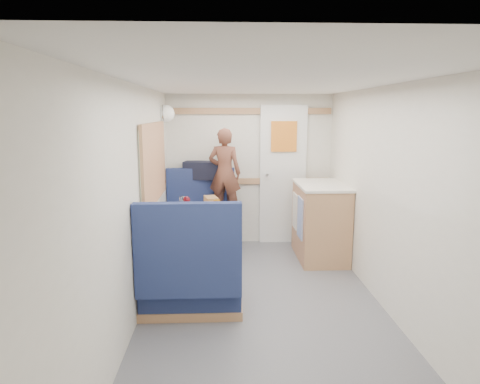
{
  "coord_description": "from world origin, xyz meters",
  "views": [
    {
      "loc": [
        -0.37,
        -3.45,
        1.77
      ],
      "look_at": [
        -0.18,
        0.9,
        0.95
      ],
      "focal_mm": 32.0,
      "sensor_mm": 36.0,
      "label": 1
    }
  ],
  "objects_px": {
    "bench_far": "(201,228)",
    "tumbler_mid": "(182,201)",
    "bench_near": "(191,281)",
    "dome_light": "(166,113)",
    "duffel_bag": "(203,170)",
    "galley_counter": "(320,221)",
    "orange_fruit": "(215,211)",
    "tumbler_left": "(176,210)",
    "tray": "(213,212)",
    "beer_glass": "(217,205)",
    "wine_glass": "(187,200)",
    "dinette_table": "(196,226)",
    "person": "(225,173)",
    "pepper_grinder": "(198,208)",
    "bread_loaf": "(211,201)",
    "cheese_block": "(191,214)"
  },
  "relations": [
    {
      "from": "bench_far",
      "to": "tumbler_mid",
      "type": "bearing_deg",
      "value": -108.83
    },
    {
      "from": "tumbler_mid",
      "to": "bench_near",
      "type": "bearing_deg",
      "value": -81.67
    },
    {
      "from": "dome_light",
      "to": "duffel_bag",
      "type": "relative_size",
      "value": 0.41
    },
    {
      "from": "dome_light",
      "to": "galley_counter",
      "type": "distance_m",
      "value": 2.28
    },
    {
      "from": "orange_fruit",
      "to": "tumbler_left",
      "type": "relative_size",
      "value": 0.57
    },
    {
      "from": "tray",
      "to": "beer_glass",
      "type": "height_order",
      "value": "beer_glass"
    },
    {
      "from": "galley_counter",
      "to": "duffel_bag",
      "type": "xyz_separation_m",
      "value": [
        -1.44,
        0.57,
        0.55
      ]
    },
    {
      "from": "galley_counter",
      "to": "bench_near",
      "type": "bearing_deg",
      "value": -136.06
    },
    {
      "from": "bench_far",
      "to": "wine_glass",
      "type": "distance_m",
      "value": 1.01
    },
    {
      "from": "dinette_table",
      "to": "person",
      "type": "relative_size",
      "value": 0.82
    },
    {
      "from": "tray",
      "to": "galley_counter",
      "type": "bearing_deg",
      "value": 25.66
    },
    {
      "from": "person",
      "to": "pepper_grinder",
      "type": "bearing_deg",
      "value": 85.43
    },
    {
      "from": "bench_far",
      "to": "person",
      "type": "bearing_deg",
      "value": 4.5
    },
    {
      "from": "dinette_table",
      "to": "pepper_grinder",
      "type": "height_order",
      "value": "pepper_grinder"
    },
    {
      "from": "tray",
      "to": "bread_loaf",
      "type": "bearing_deg",
      "value": 93.58
    },
    {
      "from": "person",
      "to": "duffel_bag",
      "type": "relative_size",
      "value": 2.33
    },
    {
      "from": "dinette_table",
      "to": "tumbler_mid",
      "type": "xyz_separation_m",
      "value": [
        -0.18,
        0.34,
        0.2
      ]
    },
    {
      "from": "tray",
      "to": "wine_glass",
      "type": "xyz_separation_m",
      "value": [
        -0.28,
        0.09,
        0.11
      ]
    },
    {
      "from": "bench_far",
      "to": "dome_light",
      "type": "bearing_deg",
      "value": -177.88
    },
    {
      "from": "tumbler_left",
      "to": "tumbler_mid",
      "type": "relative_size",
      "value": 1.14
    },
    {
      "from": "pepper_grinder",
      "to": "bread_loaf",
      "type": "height_order",
      "value": "bread_loaf"
    },
    {
      "from": "cheese_block",
      "to": "tumbler_left",
      "type": "distance_m",
      "value": 0.17
    },
    {
      "from": "galley_counter",
      "to": "duffel_bag",
      "type": "relative_size",
      "value": 1.9
    },
    {
      "from": "orange_fruit",
      "to": "wine_glass",
      "type": "distance_m",
      "value": 0.38
    },
    {
      "from": "tumbler_left",
      "to": "person",
      "type": "bearing_deg",
      "value": 64.25
    },
    {
      "from": "bench_near",
      "to": "duffel_bag",
      "type": "distance_m",
      "value": 2.11
    },
    {
      "from": "orange_fruit",
      "to": "beer_glass",
      "type": "distance_m",
      "value": 0.29
    },
    {
      "from": "dinette_table",
      "to": "bench_near",
      "type": "bearing_deg",
      "value": -90.0
    },
    {
      "from": "bench_far",
      "to": "tray",
      "type": "xyz_separation_m",
      "value": [
        0.18,
        -0.93,
        0.43
      ]
    },
    {
      "from": "tumbler_mid",
      "to": "bread_loaf",
      "type": "relative_size",
      "value": 0.43
    },
    {
      "from": "dome_light",
      "to": "duffel_bag",
      "type": "bearing_deg",
      "value": 32.68
    },
    {
      "from": "wine_glass",
      "to": "dome_light",
      "type": "bearing_deg",
      "value": 109.38
    },
    {
      "from": "orange_fruit",
      "to": "bread_loaf",
      "type": "distance_m",
      "value": 0.53
    },
    {
      "from": "bench_near",
      "to": "dome_light",
      "type": "height_order",
      "value": "dome_light"
    },
    {
      "from": "galley_counter",
      "to": "person",
      "type": "distance_m",
      "value": 1.32
    },
    {
      "from": "galley_counter",
      "to": "orange_fruit",
      "type": "bearing_deg",
      "value": -149.38
    },
    {
      "from": "cheese_block",
      "to": "pepper_grinder",
      "type": "height_order",
      "value": "pepper_grinder"
    },
    {
      "from": "galley_counter",
      "to": "beer_glass",
      "type": "distance_m",
      "value": 1.36
    },
    {
      "from": "bench_near",
      "to": "wine_glass",
      "type": "height_order",
      "value": "bench_near"
    },
    {
      "from": "person",
      "to": "wine_glass",
      "type": "xyz_separation_m",
      "value": [
        -0.41,
        -0.87,
        -0.17
      ]
    },
    {
      "from": "orange_fruit",
      "to": "bread_loaf",
      "type": "bearing_deg",
      "value": 96.21
    },
    {
      "from": "pepper_grinder",
      "to": "galley_counter",
      "type": "bearing_deg",
      "value": 21.77
    },
    {
      "from": "person",
      "to": "tumbler_mid",
      "type": "relative_size",
      "value": 11.22
    },
    {
      "from": "dome_light",
      "to": "tumbler_left",
      "type": "height_order",
      "value": "dome_light"
    },
    {
      "from": "dinette_table",
      "to": "tray",
      "type": "height_order",
      "value": "tray"
    },
    {
      "from": "dinette_table",
      "to": "cheese_block",
      "type": "bearing_deg",
      "value": -98.55
    },
    {
      "from": "bench_near",
      "to": "beer_glass",
      "type": "xyz_separation_m",
      "value": [
        0.23,
        0.96,
        0.48
      ]
    },
    {
      "from": "tumbler_left",
      "to": "tumbler_mid",
      "type": "bearing_deg",
      "value": 88.28
    },
    {
      "from": "pepper_grinder",
      "to": "tray",
      "type": "bearing_deg",
      "value": -16.38
    },
    {
      "from": "person",
      "to": "cheese_block",
      "type": "relative_size",
      "value": 10.26
    }
  ]
}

